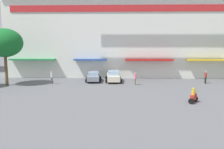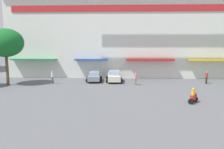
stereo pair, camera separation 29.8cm
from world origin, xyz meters
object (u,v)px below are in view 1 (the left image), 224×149
Objects in this scene: parked_car_0 at (93,76)px; pedestrian_0 at (52,77)px; pedestrian_2 at (206,77)px; plaza_tree_2 at (4,43)px; scooter_rider_1 at (193,96)px; parked_car_1 at (113,76)px; pedestrian_1 at (135,78)px.

parked_car_0 is 2.32× the size of pedestrian_0.
plaza_tree_2 is at bearing -174.80° from pedestrian_2.
parked_car_0 is at bearing 133.97° from scooter_rider_1.
pedestrian_2 is at bearing -4.75° from parked_car_1.
plaza_tree_2 is at bearing -176.98° from pedestrian_1.
scooter_rider_1 is at bearing -54.64° from parked_car_1.
pedestrian_2 reaches higher than parked_car_0.
plaza_tree_2 is 4.40× the size of pedestrian_2.
pedestrian_2 reaches higher than parked_car_1.
pedestrian_0 is at bearing 178.12° from pedestrian_1.
pedestrian_2 is at bearing 3.17° from pedestrian_0.
parked_car_1 is at bearing 14.99° from pedestrian_0.
parked_car_0 is 5.75m from pedestrian_0.
parked_car_0 is 15.31m from scooter_rider_1.
parked_car_0 is 15.29m from pedestrian_2.
pedestrian_0 reaches higher than scooter_rider_1.
parked_car_0 is 2.81m from parked_car_1.
plaza_tree_2 reaches higher than pedestrian_1.
plaza_tree_2 reaches higher than parked_car_0.
pedestrian_0 is (-8.12, -2.17, 0.22)m from parked_car_1.
plaza_tree_2 is 4.49× the size of pedestrian_1.
pedestrian_2 reaches higher than pedestrian_1.
scooter_rider_1 is 0.88× the size of pedestrian_2.
parked_car_1 is 3.86m from pedestrian_1.
pedestrian_2 is at bearing 65.12° from scooter_rider_1.
plaza_tree_2 is at bearing -165.94° from parked_car_1.
pedestrian_0 is at bearing -176.83° from pedestrian_2.
pedestrian_0 reaches higher than parked_car_0.
pedestrian_0 is (-5.31, -2.17, 0.29)m from parked_car_0.
pedestrian_1 is 0.98× the size of pedestrian_2.
plaza_tree_2 is 1.59× the size of parked_car_1.
pedestrian_1 is 9.65m from pedestrian_2.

